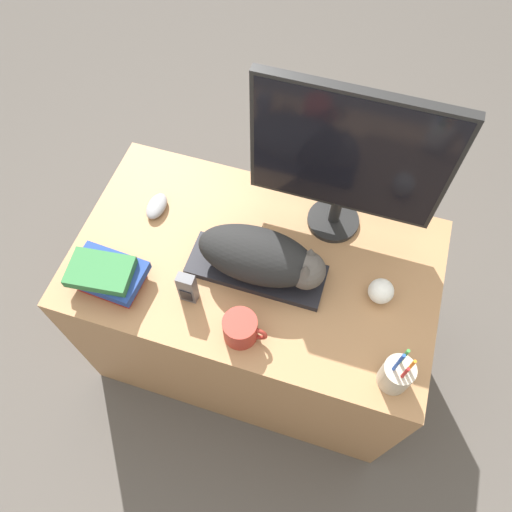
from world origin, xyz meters
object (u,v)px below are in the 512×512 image
computer_mouse (157,206)px  pen_cup (396,374)px  coffee_mug (241,329)px  book_stack (107,275)px  baseball (381,291)px  phone (187,288)px  keyboard (256,270)px  monitor (348,159)px  cat (264,257)px

computer_mouse → pen_cup: (0.85, -0.34, 0.04)m
coffee_mug → book_stack: book_stack is taller
baseball → coffee_mug: bearing=-146.1°
baseball → phone: (-0.54, -0.17, 0.02)m
keyboard → coffee_mug: size_ratio=3.25×
computer_mouse → phone: phone is taller
keyboard → baseball: (0.38, 0.03, 0.03)m
pen_cup → phone: pen_cup is taller
monitor → phone: bearing=-131.5°
computer_mouse → pen_cup: size_ratio=0.50×
keyboard → monitor: size_ratio=0.76×
cat → baseball: 0.36m
cat → book_stack: 0.47m
baseball → book_stack: (-0.79, -0.20, 0.01)m
pen_cup → baseball: bearing=108.9°
pen_cup → book_stack: pen_cup is taller
pen_cup → book_stack: size_ratio=0.94×
cat → computer_mouse: (-0.41, 0.13, -0.08)m
keyboard → coffee_mug: (0.02, -0.21, 0.03)m
cat → coffee_mug: size_ratio=2.97×
keyboard → book_stack: 0.45m
cat → baseball: cat is taller
pen_cup → computer_mouse: bearing=158.2°
keyboard → cat: (0.02, 0.00, 0.09)m
monitor → pen_cup: bearing=-59.3°
cat → monitor: 0.37m
computer_mouse → book_stack: size_ratio=0.47×
monitor → computer_mouse: size_ratio=5.28×
computer_mouse → coffee_mug: 0.53m
monitor → phone: (-0.35, -0.39, -0.25)m
coffee_mug → pen_cup: (0.44, -0.00, 0.01)m
coffee_mug → pen_cup: pen_cup is taller
baseball → book_stack: 0.81m
pen_cup → phone: (-0.62, 0.07, 0.01)m
monitor → coffee_mug: size_ratio=4.27×
cat → baseball: size_ratio=5.06×
pen_cup → keyboard: bearing=155.3°
cat → phone: cat is taller
computer_mouse → baseball: (0.76, -0.10, 0.02)m
computer_mouse → baseball: baseball is taller
monitor → book_stack: bearing=-144.7°
cat → monitor: bearing=57.3°
keyboard → cat: size_ratio=1.09×
monitor → computer_mouse: monitor is taller
coffee_mug → book_stack: bearing=174.8°
monitor → baseball: (0.19, -0.22, -0.27)m
baseball → book_stack: book_stack is taller
keyboard → baseball: size_ratio=5.54×
coffee_mug → keyboard: bearing=95.5°
keyboard → pen_cup: 0.51m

